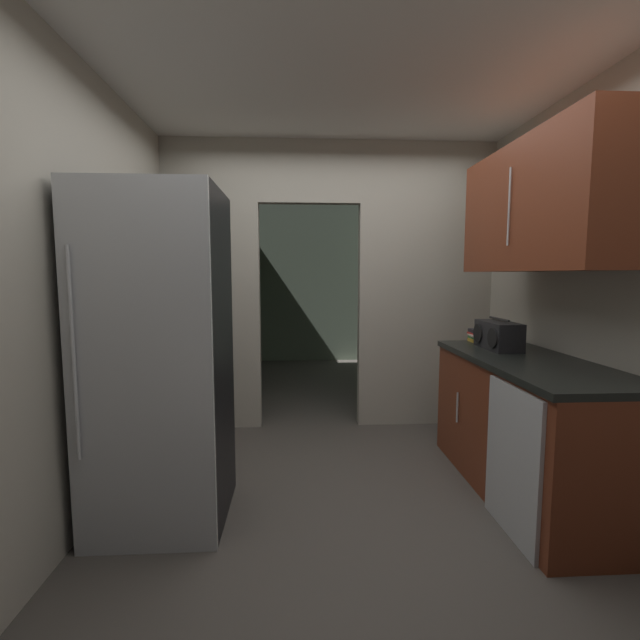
{
  "coord_description": "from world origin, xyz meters",
  "views": [
    {
      "loc": [
        -0.33,
        -2.55,
        1.42
      ],
      "look_at": [
        -0.13,
        0.9,
        1.06
      ],
      "focal_mm": 24.54,
      "sensor_mm": 36.0,
      "label": 1
    }
  ],
  "objects_px": {
    "refrigerator": "(161,359)",
    "boombox": "(498,335)",
    "book_stack": "(477,336)",
    "dishwasher": "(512,462)"
  },
  "relations": [
    {
      "from": "refrigerator",
      "to": "boombox",
      "type": "bearing_deg",
      "value": 13.69
    },
    {
      "from": "boombox",
      "to": "dishwasher",
      "type": "bearing_deg",
      "value": -109.32
    },
    {
      "from": "book_stack",
      "to": "dishwasher",
      "type": "bearing_deg",
      "value": -103.64
    },
    {
      "from": "refrigerator",
      "to": "dishwasher",
      "type": "bearing_deg",
      "value": -8.49
    },
    {
      "from": "book_stack",
      "to": "boombox",
      "type": "bearing_deg",
      "value": -88.87
    },
    {
      "from": "refrigerator",
      "to": "boombox",
      "type": "height_order",
      "value": "refrigerator"
    },
    {
      "from": "dishwasher",
      "to": "book_stack",
      "type": "distance_m",
      "value": 1.32
    },
    {
      "from": "refrigerator",
      "to": "book_stack",
      "type": "relative_size",
      "value": 10.96
    },
    {
      "from": "refrigerator",
      "to": "book_stack",
      "type": "distance_m",
      "value": 2.39
    },
    {
      "from": "refrigerator",
      "to": "boombox",
      "type": "distance_m",
      "value": 2.29
    }
  ]
}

